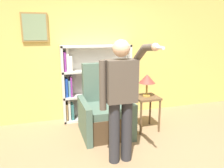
# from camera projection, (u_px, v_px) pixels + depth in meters

# --- Properties ---
(ground_plane) EXTENTS (14.00, 14.00, 0.00)m
(ground_plane) POSITION_uv_depth(u_px,v_px,m) (140.00, 166.00, 2.97)
(ground_plane) COLOR #937551
(wall_back) EXTENTS (8.00, 0.11, 2.80)m
(wall_back) POSITION_uv_depth(u_px,v_px,m) (101.00, 51.00, 4.53)
(wall_back) COLOR #E0C160
(wall_back) RESTS_ON ground_plane
(bookcase) EXTENTS (1.41, 0.28, 1.53)m
(bookcase) POSITION_uv_depth(u_px,v_px,m) (92.00, 83.00, 4.46)
(bookcase) COLOR silver
(bookcase) RESTS_ON ground_plane
(armchair) EXTENTS (0.84, 0.88, 1.23)m
(armchair) POSITION_uv_depth(u_px,v_px,m) (104.00, 113.00, 3.91)
(armchair) COLOR #4C3823
(armchair) RESTS_ON ground_plane
(person_standing) EXTENTS (0.55, 0.78, 1.69)m
(person_standing) POSITION_uv_depth(u_px,v_px,m) (121.00, 95.00, 2.87)
(person_standing) COLOR #2D2D33
(person_standing) RESTS_ON ground_plane
(side_table) EXTENTS (0.42, 0.42, 0.64)m
(side_table) POSITION_uv_depth(u_px,v_px,m) (146.00, 103.00, 4.00)
(side_table) COLOR brown
(side_table) RESTS_ON ground_plane
(table_lamp) EXTENTS (0.29, 0.29, 0.41)m
(table_lamp) POSITION_uv_depth(u_px,v_px,m) (147.00, 80.00, 3.90)
(table_lamp) COLOR gold
(table_lamp) RESTS_ON side_table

